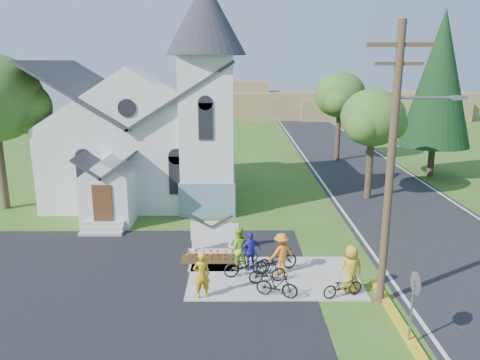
{
  "coord_description": "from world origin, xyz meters",
  "views": [
    {
      "loc": [
        -0.02,
        -17.19,
        8.69
      ],
      "look_at": [
        0.14,
        5.0,
        3.02
      ],
      "focal_mm": 35.0,
      "sensor_mm": 36.0,
      "label": 1
    }
  ],
  "objects_px": {
    "bike_1": "(267,272)",
    "cyclist_4": "(351,269)",
    "bike_3": "(277,285)",
    "bike_0": "(246,265)",
    "bike_4": "(343,286)",
    "utility_pole": "(393,159)",
    "stop_sign": "(414,293)",
    "cyclist_2": "(250,251)",
    "bike_2": "(277,260)",
    "cyclist_0": "(202,275)",
    "cyclist_3": "(281,253)",
    "church_sign": "(211,231)",
    "cyclist_1": "(238,248)"
  },
  "relations": [
    {
      "from": "church_sign",
      "to": "bike_4",
      "type": "relative_size",
      "value": 1.35
    },
    {
      "from": "cyclist_0",
      "to": "cyclist_4",
      "type": "relative_size",
      "value": 0.96
    },
    {
      "from": "cyclist_3",
      "to": "cyclist_2",
      "type": "bearing_deg",
      "value": -36.79
    },
    {
      "from": "church_sign",
      "to": "cyclist_2",
      "type": "bearing_deg",
      "value": -49.02
    },
    {
      "from": "cyclist_3",
      "to": "bike_4",
      "type": "bearing_deg",
      "value": 113.19
    },
    {
      "from": "bike_3",
      "to": "cyclist_4",
      "type": "xyz_separation_m",
      "value": [
        2.86,
        0.41,
        0.46
      ]
    },
    {
      "from": "stop_sign",
      "to": "utility_pole",
      "type": "bearing_deg",
      "value": 91.49
    },
    {
      "from": "bike_0",
      "to": "bike_1",
      "type": "bearing_deg",
      "value": -138.68
    },
    {
      "from": "cyclist_0",
      "to": "bike_0",
      "type": "distance_m",
      "value": 2.48
    },
    {
      "from": "utility_pole",
      "to": "bike_2",
      "type": "distance_m",
      "value": 6.62
    },
    {
      "from": "bike_2",
      "to": "cyclist_3",
      "type": "xyz_separation_m",
      "value": [
        0.18,
        -0.2,
        0.37
      ]
    },
    {
      "from": "cyclist_0",
      "to": "cyclist_4",
      "type": "height_order",
      "value": "cyclist_4"
    },
    {
      "from": "utility_pole",
      "to": "bike_3",
      "type": "relative_size",
      "value": 6.19
    },
    {
      "from": "bike_4",
      "to": "bike_3",
      "type": "bearing_deg",
      "value": 72.15
    },
    {
      "from": "cyclist_2",
      "to": "cyclist_4",
      "type": "bearing_deg",
      "value": 128.62
    },
    {
      "from": "stop_sign",
      "to": "cyclist_3",
      "type": "xyz_separation_m",
      "value": [
        -3.6,
        5.06,
        -0.85
      ]
    },
    {
      "from": "cyclist_2",
      "to": "bike_2",
      "type": "height_order",
      "value": "cyclist_2"
    },
    {
      "from": "cyclist_2",
      "to": "bike_0",
      "type": "bearing_deg",
      "value": 46.49
    },
    {
      "from": "utility_pole",
      "to": "bike_2",
      "type": "relative_size",
      "value": 5.18
    },
    {
      "from": "cyclist_3",
      "to": "bike_4",
      "type": "distance_m",
      "value": 2.99
    },
    {
      "from": "church_sign",
      "to": "cyclist_0",
      "type": "relative_size",
      "value": 1.21
    },
    {
      "from": "bike_3",
      "to": "bike_4",
      "type": "height_order",
      "value": "bike_3"
    },
    {
      "from": "bike_0",
      "to": "cyclist_3",
      "type": "distance_m",
      "value": 1.56
    },
    {
      "from": "church_sign",
      "to": "cyclist_1",
      "type": "distance_m",
      "value": 2.29
    },
    {
      "from": "bike_2",
      "to": "cyclist_0",
      "type": "bearing_deg",
      "value": 103.65
    },
    {
      "from": "bike_1",
      "to": "cyclist_3",
      "type": "xyz_separation_m",
      "value": [
        0.63,
        0.89,
        0.42
      ]
    },
    {
      "from": "church_sign",
      "to": "cyclist_3",
      "type": "relative_size",
      "value": 1.25
    },
    {
      "from": "church_sign",
      "to": "stop_sign",
      "type": "bearing_deg",
      "value": -48.12
    },
    {
      "from": "bike_3",
      "to": "bike_0",
      "type": "bearing_deg",
      "value": 50.56
    },
    {
      "from": "bike_2",
      "to": "cyclist_3",
      "type": "height_order",
      "value": "cyclist_3"
    },
    {
      "from": "utility_pole",
      "to": "bike_4",
      "type": "bearing_deg",
      "value": 167.92
    },
    {
      "from": "cyclist_0",
      "to": "cyclist_2",
      "type": "distance_m",
      "value": 3.04
    },
    {
      "from": "cyclist_1",
      "to": "cyclist_3",
      "type": "bearing_deg",
      "value": 160.42
    },
    {
      "from": "cyclist_0",
      "to": "utility_pole",
      "type": "bearing_deg",
      "value": 157.44
    },
    {
      "from": "church_sign",
      "to": "bike_2",
      "type": "xyz_separation_m",
      "value": [
        2.86,
        -2.14,
        -0.47
      ]
    },
    {
      "from": "bike_2",
      "to": "bike_1",
      "type": "bearing_deg",
      "value": 133.76
    },
    {
      "from": "bike_2",
      "to": "bike_3",
      "type": "relative_size",
      "value": 1.2
    },
    {
      "from": "utility_pole",
      "to": "cyclist_2",
      "type": "distance_m",
      "value": 7.11
    },
    {
      "from": "bike_0",
      "to": "bike_4",
      "type": "xyz_separation_m",
      "value": [
        3.61,
        -1.78,
        -0.06
      ]
    },
    {
      "from": "stop_sign",
      "to": "cyclist_4",
      "type": "height_order",
      "value": "stop_sign"
    },
    {
      "from": "bike_2",
      "to": "utility_pole",
      "type": "bearing_deg",
      "value": -148.03
    },
    {
      "from": "cyclist_0",
      "to": "bike_4",
      "type": "xyz_separation_m",
      "value": [
        5.3,
        0.0,
        -0.48
      ]
    },
    {
      "from": "bike_1",
      "to": "cyclist_2",
      "type": "bearing_deg",
      "value": 15.67
    },
    {
      "from": "utility_pole",
      "to": "bike_4",
      "type": "distance_m",
      "value": 5.13
    },
    {
      "from": "bike_4",
      "to": "cyclist_2",
      "type": "bearing_deg",
      "value": 37.24
    },
    {
      "from": "stop_sign",
      "to": "bike_3",
      "type": "relative_size",
      "value": 1.54
    },
    {
      "from": "bike_1",
      "to": "cyclist_4",
      "type": "bearing_deg",
      "value": -115.86
    },
    {
      "from": "bike_2",
      "to": "cyclist_4",
      "type": "distance_m",
      "value": 3.29
    },
    {
      "from": "bike_1",
      "to": "cyclist_4",
      "type": "relative_size",
      "value": 0.81
    },
    {
      "from": "utility_pole",
      "to": "cyclist_2",
      "type": "bearing_deg",
      "value": 150.9
    }
  ]
}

